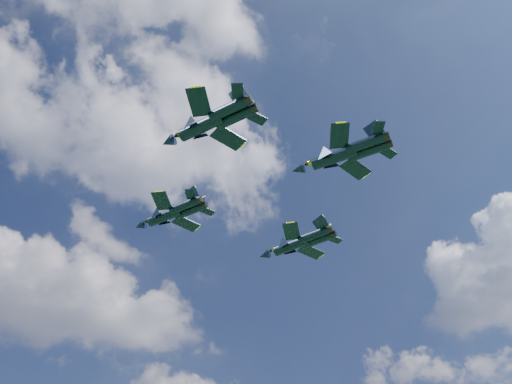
% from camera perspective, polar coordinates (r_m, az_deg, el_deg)
% --- Properties ---
extents(jet_lead, '(14.20, 14.61, 3.92)m').
position_cam_1_polar(jet_lead, '(93.70, -10.60, -2.80)').
color(jet_lead, black).
extents(jet_left, '(15.11, 15.63, 4.18)m').
position_cam_1_polar(jet_left, '(76.36, -6.58, 7.33)').
color(jet_left, black).
extents(jet_right, '(14.20, 15.51, 4.05)m').
position_cam_1_polar(jet_right, '(95.91, 3.80, -6.18)').
color(jet_right, black).
extents(jet_slot, '(15.28, 14.71, 4.08)m').
position_cam_1_polar(jet_slot, '(79.53, 8.57, 3.86)').
color(jet_slot, black).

